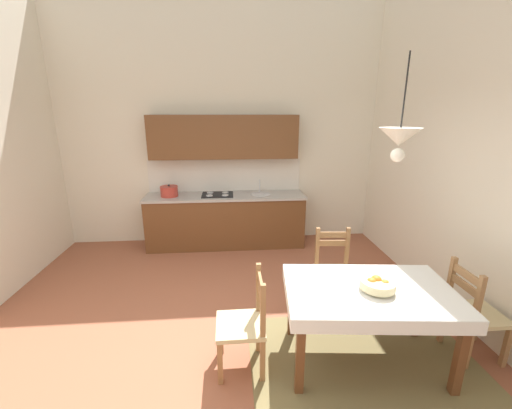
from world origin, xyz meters
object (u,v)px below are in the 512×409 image
kitchen_cabinetry (225,197)px  dining_chair_window_side (473,313)px  dining_table (368,301)px  dining_chair_kitchen_side (334,271)px  dining_chair_tv_side (245,324)px  fruit_bowl (377,284)px  pendant_lamp (400,138)px

kitchen_cabinetry → dining_chair_window_side: kitchen_cabinetry is taller
dining_table → dining_chair_kitchen_side: 0.93m
dining_table → dining_chair_window_side: bearing=-0.2°
dining_chair_window_side → dining_chair_tv_side: bearing=179.3°
kitchen_cabinetry → fruit_bowl: kitchen_cabinetry is taller
kitchen_cabinetry → dining_chair_kitchen_side: bearing=-57.2°
dining_chair_window_side → kitchen_cabinetry: bearing=128.5°
dining_chair_tv_side → pendant_lamp: (1.21, -0.01, 1.60)m
dining_table → pendant_lamp: pendant_lamp is taller
dining_chair_tv_side → dining_chair_window_side: bearing=-0.7°
dining_chair_kitchen_side → pendant_lamp: pendant_lamp is taller
dining_chair_tv_side → kitchen_cabinetry: bearing=93.7°
dining_table → dining_chair_kitchen_side: dining_chair_kitchen_side is taller
dining_table → dining_chair_tv_side: bearing=178.9°
dining_chair_window_side → pendant_lamp: 1.84m
fruit_bowl → dining_table: bearing=141.7°
fruit_bowl → dining_chair_kitchen_side: bearing=93.2°
kitchen_cabinetry → fruit_bowl: size_ratio=8.88×
kitchen_cabinetry → dining_chair_tv_side: (0.19, -2.87, -0.41)m
dining_table → dining_chair_tv_side: dining_chair_tv_side is taller
dining_table → fruit_bowl: bearing=-38.3°
dining_table → pendant_lamp: bearing=7.5°
dining_chair_kitchen_side → fruit_bowl: bearing=-86.8°
pendant_lamp → dining_chair_tv_side: bearing=179.7°
pendant_lamp → dining_chair_kitchen_side: bearing=97.7°
dining_chair_window_side → fruit_bowl: dining_chair_window_side is taller
dining_chair_window_side → pendant_lamp: pendant_lamp is taller
dining_chair_tv_side → dining_chair_kitchen_side: size_ratio=1.00×
kitchen_cabinetry → pendant_lamp: (1.40, -2.88, 1.19)m
dining_chair_window_side → pendant_lamp: (-0.91, 0.02, 1.60)m
fruit_bowl → dining_chair_tv_side: bearing=177.2°
dining_chair_kitchen_side → dining_chair_tv_side: bearing=-140.7°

